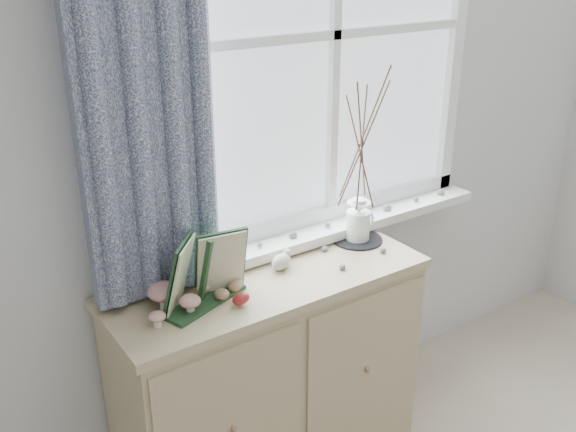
% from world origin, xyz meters
% --- Properties ---
extents(sideboard, '(1.20, 0.45, 0.85)m').
position_xyz_m(sideboard, '(-0.15, 1.75, 0.43)').
color(sideboard, tan).
rests_on(sideboard, ground).
extents(botanical_book, '(0.39, 0.25, 0.26)m').
position_xyz_m(botanical_book, '(-0.42, 1.70, 0.98)').
color(botanical_book, '#1D3E21').
rests_on(botanical_book, sideboard).
extents(toadstool_cluster, '(0.18, 0.16, 0.10)m').
position_xyz_m(toadstool_cluster, '(-0.55, 1.74, 0.91)').
color(toadstool_cluster, white).
rests_on(toadstool_cluster, sideboard).
extents(wooden_eggs, '(0.16, 0.17, 0.06)m').
position_xyz_m(wooden_eggs, '(-0.35, 1.72, 0.87)').
color(wooden_eggs, tan).
rests_on(wooden_eggs, sideboard).
extents(songbird_figurine, '(0.14, 0.10, 0.07)m').
position_xyz_m(songbird_figurine, '(-0.07, 1.79, 0.88)').
color(songbird_figurine, silver).
rests_on(songbird_figurine, sideboard).
extents(crocheted_doily, '(0.20, 0.20, 0.01)m').
position_xyz_m(crocheted_doily, '(0.32, 1.82, 0.85)').
color(crocheted_doily, black).
rests_on(crocheted_doily, sideboard).
extents(twig_pitcher, '(0.32, 0.32, 0.73)m').
position_xyz_m(twig_pitcher, '(0.32, 1.82, 1.27)').
color(twig_pitcher, white).
rests_on(twig_pitcher, crocheted_doily).
extents(sideboard_pebbles, '(0.33, 0.23, 0.02)m').
position_xyz_m(sideboard_pebbles, '(0.15, 1.75, 0.86)').
color(sideboard_pebbles, gray).
rests_on(sideboard_pebbles, sideboard).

